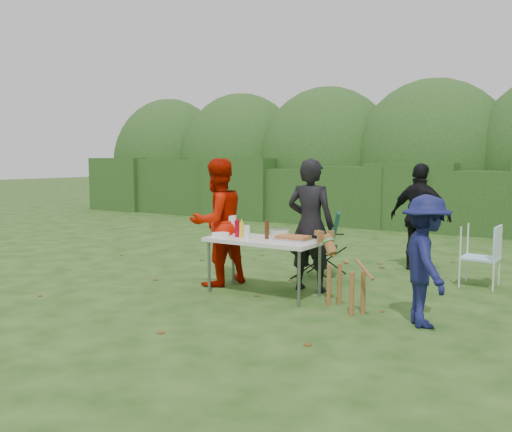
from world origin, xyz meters
The scene contains 20 objects.
ground centered at (0.00, 0.00, 0.00)m, with size 80.00×80.00×0.00m, color #1E4211.
hedge_row centered at (0.00, 8.00, 0.85)m, with size 22.00×1.40×1.70m, color #23471C.
shrub_backdrop centered at (0.00, 9.60, 1.60)m, with size 20.00×2.60×3.20m, color #3D6628.
folding_table centered at (0.33, 0.24, 0.69)m, with size 1.50×0.70×0.74m.
person_cook centered at (0.75, 0.77, 0.89)m, with size 0.65×0.43×1.79m, color black.
person_red_jacket centered at (-0.53, 0.38, 0.89)m, with size 0.87×0.68×1.79m, color #B81200.
person_black_puffy centered at (1.60, 2.92, 0.86)m, with size 1.00×0.42×1.71m, color black.
child centered at (2.49, 0.02, 0.70)m, with size 0.91×0.52×1.40m, color #13164A.
dog centered at (1.53, 0.14, 0.44)m, with size 0.92×0.37×0.87m, color brown, non-canonical shape.
camping_chair centered at (0.48, 1.58, 0.50)m, with size 0.63×0.63×1.00m, color #133D29, non-canonical shape.
lawn_chair centered at (2.63, 2.27, 0.44)m, with size 0.52×0.52×0.87m, color #5FBBE1, non-canonical shape.
food_tray centered at (0.70, 0.37, 0.75)m, with size 0.45×0.30×0.02m, color #B7B7BA.
focaccia_bread centered at (0.70, 0.37, 0.78)m, with size 0.40×0.26×0.04m, color #BA6733.
mustard_bottle centered at (0.04, 0.15, 0.84)m, with size 0.06×0.06×0.20m, color yellow.
ketchup_bottle centered at (-0.06, 0.19, 0.85)m, with size 0.06×0.06×0.22m, color #A4031E.
beer_bottle centered at (0.37, 0.26, 0.86)m, with size 0.06×0.06×0.24m, color #47230F.
paper_towel_roll centered at (-0.26, 0.37, 0.87)m, with size 0.12×0.12×0.26m, color white.
cup_stack centered at (0.17, 0.09, 0.83)m, with size 0.08×0.08×0.18m, color white.
pasta_bowl centered at (0.43, 0.49, 0.79)m, with size 0.26×0.26×0.10m, color silver.
plate_stack centered at (-0.27, 0.11, 0.77)m, with size 0.24×0.24×0.05m, color white.
Camera 1 is at (4.01, -5.70, 1.77)m, focal length 38.00 mm.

